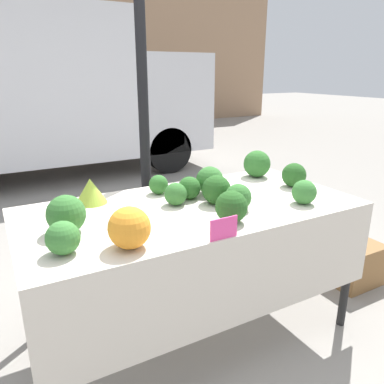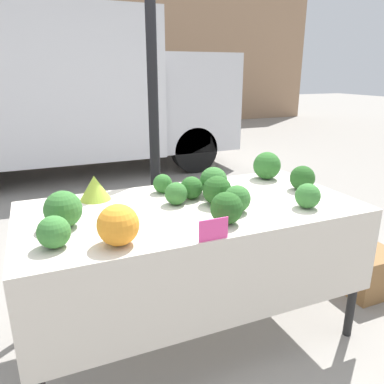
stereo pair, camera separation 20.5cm
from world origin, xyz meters
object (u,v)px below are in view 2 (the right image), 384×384
object	(u,v)px
orange_cauliflower	(118,225)
produce_crate	(370,273)
parked_truck	(67,89)
price_sign	(214,230)

from	to	relation	value
orange_cauliflower	produce_crate	distance (m)	2.00
parked_truck	orange_cauliflower	xyz separation A→B (m)	(-0.26, -4.79, -0.35)
produce_crate	parked_truck	bearing A→B (deg)	108.96
parked_truck	orange_cauliflower	size ratio (longest dim) A/B	26.05
parked_truck	produce_crate	distance (m)	4.96
orange_cauliflower	price_sign	bearing A→B (deg)	-16.81
orange_cauliflower	parked_truck	bearing A→B (deg)	86.89
parked_truck	orange_cauliflower	distance (m)	4.81
orange_cauliflower	produce_crate	size ratio (longest dim) A/B	0.49
parked_truck	orange_cauliflower	world-z (taller)	parked_truck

